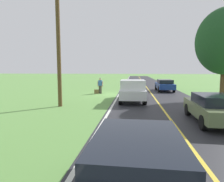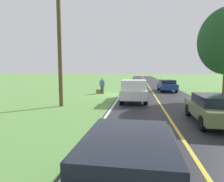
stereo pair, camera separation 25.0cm
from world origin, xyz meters
name	(u,v)px [view 2 (the right image)]	position (x,y,z in m)	size (l,w,h in m)	color
ground_plane	(111,94)	(0.00, 0.00, 0.00)	(200.00, 200.00, 0.00)	#609347
road_surface	(154,95)	(-4.55, 0.00, 0.00)	(7.32, 120.00, 0.00)	#28282D
lane_edge_line	(121,94)	(-1.07, 0.00, 0.01)	(0.16, 117.60, 0.00)	silver
lane_centre_line	(154,95)	(-4.55, 0.00, 0.01)	(0.14, 117.60, 0.00)	gold
hitchhiker_walking	(102,85)	(1.02, -0.58, 0.98)	(0.62, 0.53, 1.75)	#4C473D
suitcase_carried	(98,91)	(1.45, -0.54, 0.23)	(0.20, 0.46, 0.46)	brown
pickup_truck_passing	(134,90)	(-2.51, 4.30, 0.97)	(2.15, 5.42, 1.82)	silver
sedan_ahead_same_lane	(127,174)	(-2.66, 16.95, 0.75)	(2.00, 4.44, 1.41)	#4C5156
sedan_mid_oncoming	(213,108)	(-6.52, 10.36, 0.75)	(2.04, 4.46, 1.41)	#66754C
sedan_near_oncoming	(167,85)	(-6.40, -4.05, 0.75)	(1.97, 4.42, 1.41)	navy
utility_pole_roadside	(60,43)	(2.64, 7.05, 4.45)	(0.28, 0.28, 8.90)	brown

